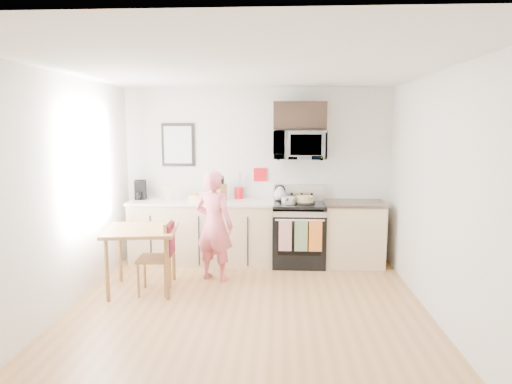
# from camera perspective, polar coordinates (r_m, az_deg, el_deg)

# --- Properties ---
(floor) EXTENTS (4.60, 4.60, 0.00)m
(floor) POSITION_cam_1_polar(r_m,az_deg,el_deg) (5.04, -1.30, -15.54)
(floor) COLOR olive
(floor) RESTS_ON ground
(back_wall) EXTENTS (4.00, 0.04, 2.60)m
(back_wall) POSITION_cam_1_polar(r_m,az_deg,el_deg) (6.94, 0.13, 2.20)
(back_wall) COLOR beige
(back_wall) RESTS_ON floor
(front_wall) EXTENTS (4.00, 0.04, 2.60)m
(front_wall) POSITION_cam_1_polar(r_m,az_deg,el_deg) (2.44, -5.60, -9.27)
(front_wall) COLOR beige
(front_wall) RESTS_ON floor
(left_wall) EXTENTS (0.04, 4.60, 2.60)m
(left_wall) POSITION_cam_1_polar(r_m,az_deg,el_deg) (5.22, -23.82, -0.52)
(left_wall) COLOR beige
(left_wall) RESTS_ON floor
(right_wall) EXTENTS (0.04, 4.60, 2.60)m
(right_wall) POSITION_cam_1_polar(r_m,az_deg,el_deg) (4.93, 22.50, -0.91)
(right_wall) COLOR beige
(right_wall) RESTS_ON floor
(ceiling) EXTENTS (4.00, 4.60, 0.04)m
(ceiling) POSITION_cam_1_polar(r_m,az_deg,el_deg) (4.64, -1.40, 15.28)
(ceiling) COLOR white
(ceiling) RESTS_ON back_wall
(window) EXTENTS (0.06, 1.40, 1.50)m
(window) POSITION_cam_1_polar(r_m,az_deg,el_deg) (5.89, -20.14, 3.06)
(window) COLOR white
(window) RESTS_ON left_wall
(cabinet_left) EXTENTS (2.10, 0.60, 0.90)m
(cabinet_left) POSITION_cam_1_polar(r_m,az_deg,el_deg) (6.88, -6.70, -5.10)
(cabinet_left) COLOR #D3B387
(cabinet_left) RESTS_ON floor
(countertop_left) EXTENTS (2.14, 0.64, 0.04)m
(countertop_left) POSITION_cam_1_polar(r_m,az_deg,el_deg) (6.79, -6.77, -1.24)
(countertop_left) COLOR white
(countertop_left) RESTS_ON cabinet_left
(cabinet_right) EXTENTS (0.84, 0.60, 0.90)m
(cabinet_right) POSITION_cam_1_polar(r_m,az_deg,el_deg) (6.87, 12.05, -5.25)
(cabinet_right) COLOR #D3B387
(cabinet_right) RESTS_ON floor
(countertop_right) EXTENTS (0.88, 0.64, 0.04)m
(countertop_right) POSITION_cam_1_polar(r_m,az_deg,el_deg) (6.77, 12.16, -1.38)
(countertop_right) COLOR black
(countertop_right) RESTS_ON cabinet_right
(range) EXTENTS (0.76, 0.70, 1.16)m
(range) POSITION_cam_1_polar(r_m,az_deg,el_deg) (6.77, 5.34, -5.42)
(range) COLOR black
(range) RESTS_ON floor
(microwave) EXTENTS (0.76, 0.51, 0.42)m
(microwave) POSITION_cam_1_polar(r_m,az_deg,el_deg) (6.69, 5.46, 5.88)
(microwave) COLOR silver
(microwave) RESTS_ON back_wall
(upper_cabinet) EXTENTS (0.76, 0.35, 0.40)m
(upper_cabinet) POSITION_cam_1_polar(r_m,az_deg,el_deg) (6.73, 5.49, 9.48)
(upper_cabinet) COLOR black
(upper_cabinet) RESTS_ON back_wall
(wall_art) EXTENTS (0.50, 0.04, 0.65)m
(wall_art) POSITION_cam_1_polar(r_m,az_deg,el_deg) (7.05, -9.72, 5.84)
(wall_art) COLOR black
(wall_art) RESTS_ON back_wall
(wall_trivet) EXTENTS (0.20, 0.02, 0.20)m
(wall_trivet) POSITION_cam_1_polar(r_m,az_deg,el_deg) (6.93, 0.53, 2.18)
(wall_trivet) COLOR #B30F17
(wall_trivet) RESTS_ON back_wall
(person) EXTENTS (0.63, 0.52, 1.47)m
(person) POSITION_cam_1_polar(r_m,az_deg,el_deg) (6.04, -5.26, -4.20)
(person) COLOR #C4354E
(person) RESTS_ON floor
(dining_table) EXTENTS (0.84, 0.84, 0.79)m
(dining_table) POSITION_cam_1_polar(r_m,az_deg,el_deg) (5.80, -14.12, -5.31)
(dining_table) COLOR brown
(dining_table) RESTS_ON floor
(chair) EXTENTS (0.44, 0.40, 0.89)m
(chair) POSITION_cam_1_polar(r_m,az_deg,el_deg) (5.68, -11.40, -6.77)
(chair) COLOR brown
(chair) RESTS_ON floor
(knife_block) EXTENTS (0.17, 0.19, 0.24)m
(knife_block) POSITION_cam_1_polar(r_m,az_deg,el_deg) (6.81, -4.31, 0.02)
(knife_block) COLOR brown
(knife_block) RESTS_ON countertop_left
(utensil_crock) EXTENTS (0.13, 0.13, 0.40)m
(utensil_crock) POSITION_cam_1_polar(r_m,az_deg,el_deg) (6.91, -2.13, 0.50)
(utensil_crock) COLOR #B30F17
(utensil_crock) RESTS_ON countertop_left
(fruit_bowl) EXTENTS (0.23, 0.23, 0.10)m
(fruit_bowl) POSITION_cam_1_polar(r_m,az_deg,el_deg) (6.92, -7.61, -0.58)
(fruit_bowl) COLOR silver
(fruit_bowl) RESTS_ON countertop_left
(milk_carton) EXTENTS (0.10, 0.10, 0.23)m
(milk_carton) POSITION_cam_1_polar(r_m,az_deg,el_deg) (6.84, -11.00, -0.12)
(milk_carton) COLOR tan
(milk_carton) RESTS_ON countertop_left
(coffee_maker) EXTENTS (0.19, 0.25, 0.28)m
(coffee_maker) POSITION_cam_1_polar(r_m,az_deg,el_deg) (7.07, -14.28, 0.21)
(coffee_maker) COLOR black
(coffee_maker) RESTS_ON countertop_left
(bread_bag) EXTENTS (0.31, 0.22, 0.10)m
(bread_bag) POSITION_cam_1_polar(r_m,az_deg,el_deg) (6.56, -7.12, -0.94)
(bread_bag) COLOR tan
(bread_bag) RESTS_ON countertop_left
(cake) EXTENTS (0.31, 0.31, 0.10)m
(cake) POSITION_cam_1_polar(r_m,az_deg,el_deg) (6.63, 6.11, -0.97)
(cake) COLOR black
(cake) RESTS_ON range
(kettle) EXTENTS (0.19, 0.19, 0.24)m
(kettle) POSITION_cam_1_polar(r_m,az_deg,el_deg) (6.83, 3.00, -0.24)
(kettle) COLOR silver
(kettle) RESTS_ON range
(pot) EXTENTS (0.20, 0.34, 0.10)m
(pot) POSITION_cam_1_polar(r_m,az_deg,el_deg) (6.53, 4.07, -1.07)
(pot) COLOR silver
(pot) RESTS_ON range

